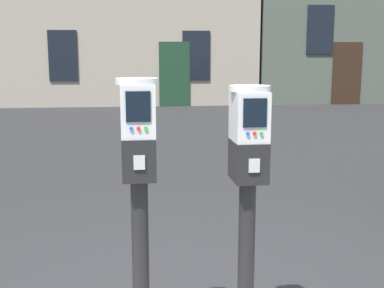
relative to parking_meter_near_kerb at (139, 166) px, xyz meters
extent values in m
cylinder|color=black|center=(0.00, 0.00, -0.53)|extent=(0.09, 0.09, 0.94)
cube|color=black|center=(0.00, 0.00, 0.05)|extent=(0.17, 0.24, 0.22)
cube|color=#A5A8AD|center=(0.00, -0.13, 0.05)|extent=(0.06, 0.01, 0.07)
cube|color=#B7BABF|center=(0.00, 0.00, 0.29)|extent=(0.17, 0.23, 0.27)
cube|color=black|center=(0.00, -0.12, 0.32)|extent=(0.12, 0.01, 0.15)
cylinder|color=blue|center=(-0.03, -0.12, 0.21)|extent=(0.02, 0.01, 0.02)
cylinder|color=red|center=(0.00, -0.12, 0.21)|extent=(0.02, 0.01, 0.02)
cylinder|color=green|center=(0.04, -0.12, 0.21)|extent=(0.02, 0.01, 0.02)
cylinder|color=#B7BABF|center=(0.00, 0.00, 0.44)|extent=(0.22, 0.22, 0.03)
cylinder|color=black|center=(0.58, 0.00, -0.54)|extent=(0.09, 0.09, 0.91)
cube|color=black|center=(0.58, 0.00, 0.02)|extent=(0.17, 0.24, 0.21)
cube|color=#A5A8AD|center=(0.58, -0.13, 0.02)|extent=(0.06, 0.01, 0.07)
cube|color=#B7BABF|center=(0.58, 0.00, 0.25)|extent=(0.17, 0.23, 0.26)
cube|color=black|center=(0.58, -0.12, 0.28)|extent=(0.12, 0.01, 0.14)
cylinder|color=blue|center=(0.54, -0.12, 0.18)|extent=(0.02, 0.01, 0.02)
cylinder|color=red|center=(0.58, -0.12, 0.18)|extent=(0.02, 0.01, 0.02)
cylinder|color=green|center=(0.61, -0.12, 0.18)|extent=(0.02, 0.01, 0.02)
cylinder|color=#B7BABF|center=(0.58, 0.00, 0.40)|extent=(0.22, 0.22, 0.03)
cube|color=black|center=(-2.30, 13.94, 0.51)|extent=(0.90, 0.06, 1.60)
cube|color=black|center=(1.96, 13.94, 0.51)|extent=(0.90, 0.06, 1.60)
cube|color=#193823|center=(1.25, 13.94, -0.09)|extent=(1.00, 0.07, 2.10)
cube|color=black|center=(6.13, 13.94, 1.36)|extent=(0.90, 0.06, 1.60)
cube|color=black|center=(7.13, 13.94, -0.09)|extent=(1.00, 0.07, 2.10)
camera|label=1|loc=(0.00, -2.53, 0.57)|focal=46.77mm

